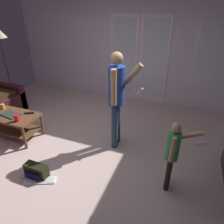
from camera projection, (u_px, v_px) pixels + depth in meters
ground_plane at (75, 151)px, 3.55m from camera, size 5.96×5.26×0.02m
wall_back_with_doors at (128, 44)px, 4.98m from camera, size 5.96×0.09×2.92m
coffee_table at (14, 121)px, 3.79m from camera, size 0.91×0.55×0.46m
person_adult at (117, 94)px, 3.26m from camera, size 0.52×0.49×1.66m
person_child at (173, 151)px, 2.56m from camera, size 0.47×0.29×1.04m
backpack at (36, 171)px, 2.98m from camera, size 0.35×0.18×0.21m
loose_keyboard at (40, 181)px, 2.93m from camera, size 0.45×0.30×0.02m
laptop_closed at (11, 115)px, 3.73m from camera, size 0.38×0.26×0.02m
cup_near_edge at (3, 106)px, 3.94m from camera, size 0.07×0.07×0.10m
cup_by_laptop at (16, 118)px, 3.51m from camera, size 0.08×0.08×0.12m
tv_remote_black at (29, 113)px, 3.78m from camera, size 0.17×0.13×0.02m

